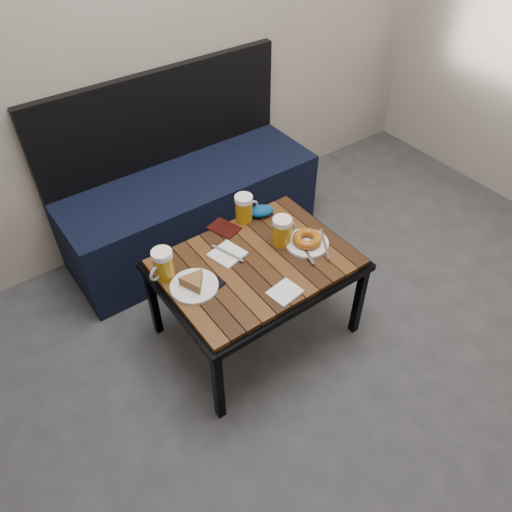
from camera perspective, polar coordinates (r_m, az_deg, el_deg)
ground at (r=2.16m, az=16.53°, el=-25.46°), size 4.00×4.00×0.00m
bench at (r=2.82m, az=-7.66°, el=6.12°), size 1.40×0.50×0.95m
cafe_table at (r=2.18m, az=-0.00°, el=-1.38°), size 0.84×0.62×0.47m
beer_mug_left at (r=2.07m, az=-10.59°, el=-0.96°), size 0.13×0.11×0.14m
beer_mug_centre at (r=2.32m, az=-1.35°, el=5.50°), size 0.12×0.08×0.13m
beer_mug_right at (r=2.19m, az=3.02°, el=2.88°), size 0.13×0.09×0.14m
plate_pie at (r=2.04m, az=-7.10°, el=-3.15°), size 0.20×0.20×0.06m
plate_bagel at (r=2.22m, az=5.87°, el=1.76°), size 0.21×0.24×0.05m
napkin_left at (r=2.17m, az=-3.28°, el=0.22°), size 0.16×0.17×0.01m
napkin_right at (r=2.02m, az=3.31°, el=-4.15°), size 0.14×0.12×0.01m
passport_navy at (r=2.05m, az=-5.81°, el=-3.49°), size 0.16×0.13×0.01m
passport_burgundy at (r=2.31m, az=-3.67°, el=3.20°), size 0.13×0.16×0.01m
knit_pouch at (r=2.37m, az=0.63°, el=5.15°), size 0.14×0.11×0.05m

